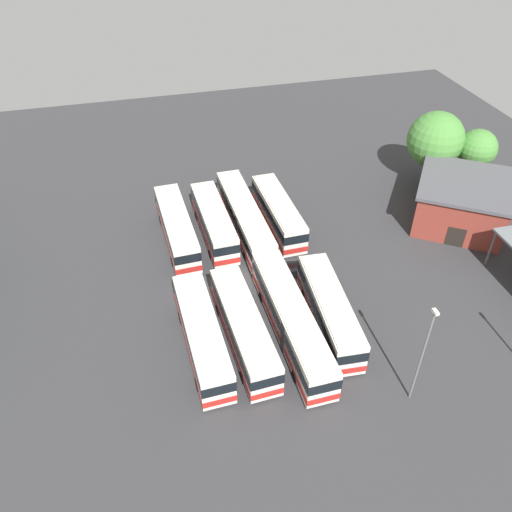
# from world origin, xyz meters

# --- Properties ---
(ground_plane) EXTENTS (95.21, 95.21, 0.00)m
(ground_plane) POSITION_xyz_m (0.00, 0.00, 0.00)
(ground_plane) COLOR #333335
(bus_row0_slot0) EXTENTS (11.65, 3.37, 3.47)m
(bus_row0_slot0) POSITION_xyz_m (-7.68, -5.33, 1.84)
(bus_row0_slot0) COLOR silver
(bus_row0_slot0) RESTS_ON ground_plane
(bus_row0_slot1) EXTENTS (14.91, 2.83, 3.47)m
(bus_row0_slot1) POSITION_xyz_m (-8.00, -1.89, 1.84)
(bus_row0_slot1) COLOR silver
(bus_row0_slot1) RESTS_ON ground_plane
(bus_row0_slot2) EXTENTS (12.35, 3.16, 3.47)m
(bus_row0_slot2) POSITION_xyz_m (-7.76, 2.10, 1.84)
(bus_row0_slot2) COLOR silver
(bus_row0_slot2) RESTS_ON ground_plane
(bus_row0_slot3) EXTENTS (12.01, 2.97, 3.47)m
(bus_row0_slot3) POSITION_xyz_m (-7.68, 5.50, 1.84)
(bus_row0_slot3) COLOR silver
(bus_row0_slot3) RESTS_ON ground_plane
(bus_row1_slot0) EXTENTS (11.42, 2.89, 3.47)m
(bus_row1_slot0) POSITION_xyz_m (7.41, -5.36, 1.84)
(bus_row1_slot0) COLOR silver
(bus_row1_slot0) RESTS_ON ground_plane
(bus_row1_slot1) EXTENTS (14.92, 2.93, 3.47)m
(bus_row1_slot1) POSITION_xyz_m (7.39, -1.71, 1.84)
(bus_row1_slot1) COLOR silver
(bus_row1_slot1) RESTS_ON ground_plane
(bus_row1_slot2) EXTENTS (11.49, 2.91, 3.47)m
(bus_row1_slot2) POSITION_xyz_m (7.47, 1.56, 1.84)
(bus_row1_slot2) COLOR silver
(bus_row1_slot2) RESTS_ON ground_plane
(bus_row1_slot3) EXTENTS (12.21, 3.09, 3.47)m
(bus_row1_slot3) POSITION_xyz_m (7.54, 5.42, 1.84)
(bus_row1_slot3) COLOR silver
(bus_row1_slot3) RESTS_ON ground_plane
(depot_building) EXTENTS (13.58, 13.39, 4.95)m
(depot_building) POSITION_xyz_m (3.45, -24.61, 2.49)
(depot_building) COLOR maroon
(depot_building) RESTS_ON ground_plane
(lamp_post_by_building) EXTENTS (0.56, 0.28, 9.09)m
(lamp_post_by_building) POSITION_xyz_m (-16.11, -8.63, 4.96)
(lamp_post_by_building) COLOR slate
(lamp_post_by_building) RESTS_ON ground_plane
(tree_northeast) EXTENTS (6.54, 6.54, 8.83)m
(tree_northeast) POSITION_xyz_m (11.96, -25.71, 5.55)
(tree_northeast) COLOR brown
(tree_northeast) RESTS_ON ground_plane
(tree_north_edge) EXTENTS (4.46, 4.46, 7.27)m
(tree_north_edge) POSITION_xyz_m (9.62, -29.83, 5.02)
(tree_north_edge) COLOR brown
(tree_north_edge) RESTS_ON ground_plane
(puddle_front_lane) EXTENTS (3.45, 3.45, 0.01)m
(puddle_front_lane) POSITION_xyz_m (-0.21, -4.39, 0.00)
(puddle_front_lane) COLOR black
(puddle_front_lane) RESTS_ON ground_plane
(puddle_between_rows) EXTENTS (2.01, 2.01, 0.01)m
(puddle_between_rows) POSITION_xyz_m (-1.11, -7.38, 0.00)
(puddle_between_rows) COLOR black
(puddle_between_rows) RESTS_ON ground_plane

